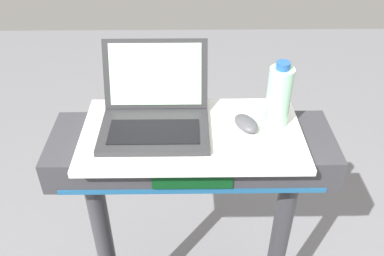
{
  "coord_description": "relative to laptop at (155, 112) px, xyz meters",
  "views": [
    {
      "loc": [
        -0.01,
        -0.33,
        1.86
      ],
      "look_at": [
        0.0,
        0.65,
        1.13
      ],
      "focal_mm": 38.86,
      "sensor_mm": 36.0,
      "label": 1
    }
  ],
  "objects": [
    {
      "name": "water_bottle",
      "position": [
        0.38,
        0.0,
        0.05
      ],
      "size": [
        0.08,
        0.08,
        0.22
      ],
      "color": "#9EDBB2",
      "rests_on": "desk_board"
    },
    {
      "name": "desk_board",
      "position": [
        0.11,
        -0.04,
        -0.06
      ],
      "size": [
        0.69,
        0.37,
        0.02
      ],
      "primitive_type": "cube",
      "color": "white",
      "rests_on": "treadmill_base"
    },
    {
      "name": "laptop",
      "position": [
        0.0,
        0.0,
        0.0
      ],
      "size": [
        0.33,
        0.31,
        0.23
      ],
      "rotation": [
        0.0,
        0.0,
        -0.05
      ],
      "color": "#2D2D30",
      "rests_on": "desk_board"
    },
    {
      "name": "computer_mouse",
      "position": [
        0.29,
        -0.02,
        -0.03
      ],
      "size": [
        0.1,
        0.12,
        0.03
      ],
      "primitive_type": "ellipsoid",
      "rotation": [
        0.0,
        0.0,
        0.46
      ],
      "color": "#4C4C51",
      "rests_on": "desk_board"
    }
  ]
}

